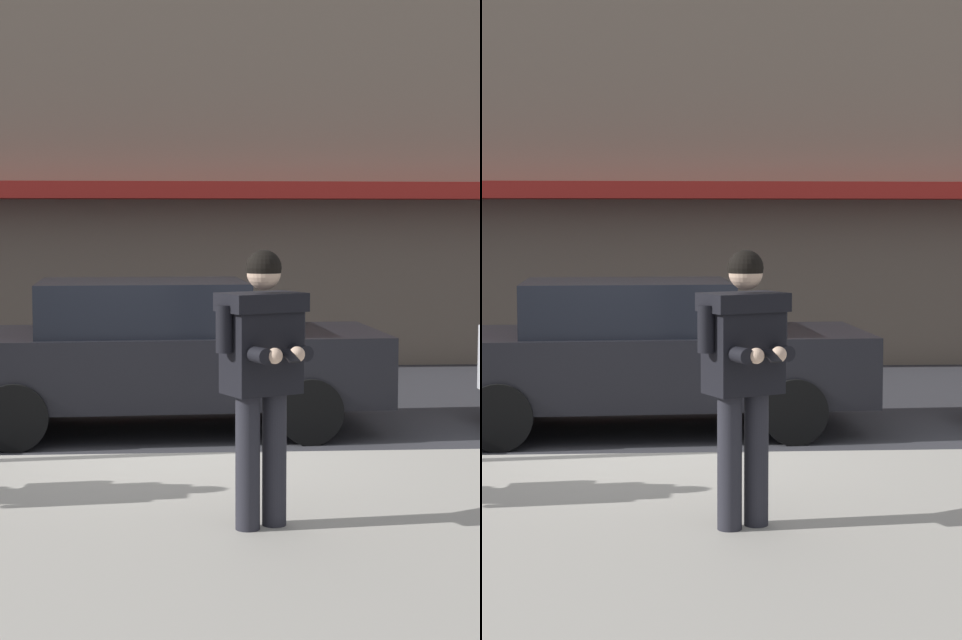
% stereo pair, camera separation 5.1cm
% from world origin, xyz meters
% --- Properties ---
extents(ground_plane, '(80.00, 80.00, 0.00)m').
position_xyz_m(ground_plane, '(0.00, 0.00, 0.00)').
color(ground_plane, '#333338').
extents(sidewalk, '(32.00, 5.30, 0.14)m').
position_xyz_m(sidewalk, '(1.00, -2.85, 0.07)').
color(sidewalk, '#A8A399').
rests_on(sidewalk, ground).
extents(curb_paint_line, '(28.00, 0.12, 0.01)m').
position_xyz_m(curb_paint_line, '(1.00, 0.05, 0.00)').
color(curb_paint_line, silver).
rests_on(curb_paint_line, ground).
extents(storefront_facade, '(28.00, 4.70, 10.76)m').
position_xyz_m(storefront_facade, '(1.00, 8.49, 5.37)').
color(storefront_facade, '#756656').
rests_on(storefront_facade, ground).
extents(parked_sedan_mid, '(4.58, 2.10, 1.54)m').
position_xyz_m(parked_sedan_mid, '(0.01, 1.56, 0.79)').
color(parked_sedan_mid, black).
rests_on(parked_sedan_mid, ground).
extents(man_texting_on_phone, '(0.62, 0.65, 1.81)m').
position_xyz_m(man_texting_on_phone, '(0.74, -2.52, 1.25)').
color(man_texting_on_phone, '#23232B').
rests_on(man_texting_on_phone, sidewalk).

